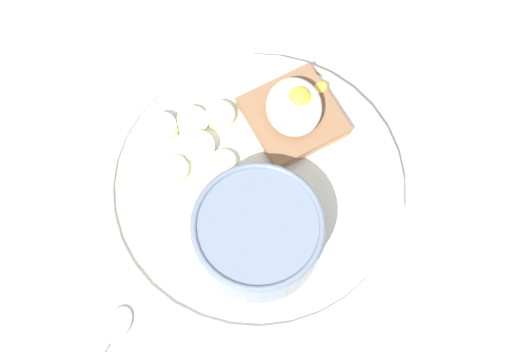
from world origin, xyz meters
The scene contains 11 objects.
ground_plane centered at (0.00, 0.00, 1.00)cm, with size 120.00×120.00×2.00cm, color beige.
plate centered at (0.00, 0.00, 2.80)cm, with size 28.77×28.77×1.60cm.
oatmeal_bowl centered at (-5.87, -0.37, 5.73)cm, with size 11.83×11.83×5.47cm.
toast_slice centered at (6.74, -3.85, 3.82)cm, with size 11.44×11.44×1.46cm.
poached_egg centered at (6.82, -3.93, 5.94)cm, with size 6.81×6.47×3.45cm.
banana_slice_front centered at (3.68, 5.44, 3.77)cm, with size 3.58×3.43×1.78cm.
banana_slice_left centered at (5.77, 9.13, 3.68)cm, with size 4.56×4.58×1.48cm.
banana_slice_back centered at (6.53, 6.14, 3.62)cm, with size 3.35×3.46×1.55cm.
banana_slice_right centered at (7.07, 3.38, 3.63)cm, with size 4.13×4.12×1.35cm.
banana_slice_inner centered at (1.43, 7.91, 3.46)cm, with size 4.02×4.00×1.00cm.
banana_slice_outer centered at (1.94, 3.17, 3.58)cm, with size 3.16×3.08×1.28cm.
Camera 1 is at (-24.74, 0.69, 67.06)cm, focal length 50.00 mm.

